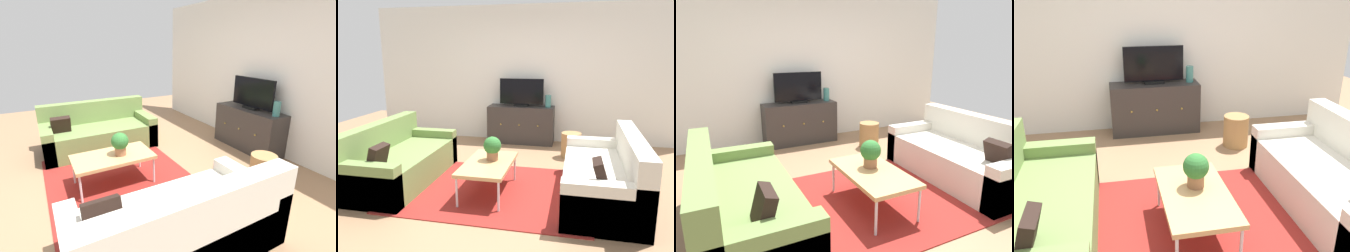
# 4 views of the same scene
# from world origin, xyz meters

# --- Properties ---
(ground_plane) EXTENTS (10.00, 10.00, 0.00)m
(ground_plane) POSITION_xyz_m (0.00, 0.00, 0.00)
(ground_plane) COLOR #997251
(wall_back) EXTENTS (6.40, 0.12, 2.70)m
(wall_back) POSITION_xyz_m (0.00, 2.55, 1.35)
(wall_back) COLOR silver
(wall_back) RESTS_ON ground_plane
(area_rug) EXTENTS (2.50, 1.90, 0.01)m
(area_rug) POSITION_xyz_m (0.00, -0.15, 0.01)
(area_rug) COLOR maroon
(area_rug) RESTS_ON ground_plane
(couch_left_side) EXTENTS (0.90, 1.92, 0.82)m
(couch_left_side) POSITION_xyz_m (-1.44, -0.10, 0.28)
(couch_left_side) COLOR olive
(couch_left_side) RESTS_ON ground_plane
(couch_right_side) EXTENTS (0.90, 1.92, 0.82)m
(couch_right_side) POSITION_xyz_m (1.44, -0.10, 0.28)
(couch_right_side) COLOR beige
(couch_right_side) RESTS_ON ground_plane
(coffee_table) EXTENTS (0.58, 1.04, 0.42)m
(coffee_table) POSITION_xyz_m (-0.05, -0.25, 0.39)
(coffee_table) COLOR tan
(coffee_table) RESTS_ON ground_plane
(potted_plant) EXTENTS (0.23, 0.23, 0.31)m
(potted_plant) POSITION_xyz_m (-0.02, -0.15, 0.59)
(potted_plant) COLOR #936042
(potted_plant) RESTS_ON coffee_table
(tv_console) EXTENTS (1.30, 0.47, 0.74)m
(tv_console) POSITION_xyz_m (-0.07, 2.27, 0.37)
(tv_console) COLOR #332D2B
(tv_console) RESTS_ON ground_plane
(flat_screen_tv) EXTENTS (0.87, 0.16, 0.54)m
(flat_screen_tv) POSITION_xyz_m (-0.07, 2.29, 1.01)
(flat_screen_tv) COLOR black
(flat_screen_tv) RESTS_ON tv_console
(glass_vase) EXTENTS (0.11, 0.11, 0.24)m
(glass_vase) POSITION_xyz_m (0.46, 2.27, 0.86)
(glass_vase) COLOR teal
(glass_vase) RESTS_ON tv_console
(wicker_basket) EXTENTS (0.34, 0.34, 0.43)m
(wicker_basket) POSITION_xyz_m (0.95, 1.50, 0.22)
(wicker_basket) COLOR #9E7547
(wicker_basket) RESTS_ON ground_plane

